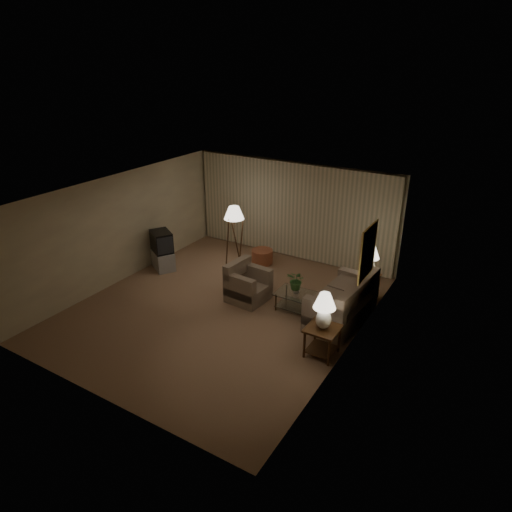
% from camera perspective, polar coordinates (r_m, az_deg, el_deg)
% --- Properties ---
extents(ground, '(7.00, 7.00, 0.00)m').
position_cam_1_polar(ground, '(10.50, -4.23, -6.42)').
color(ground, '#865F4A').
rests_on(ground, ground).
extents(room_shell, '(6.04, 7.02, 2.72)m').
position_cam_1_polar(room_shell, '(10.90, 0.15, 4.96)').
color(room_shell, beige).
rests_on(room_shell, ground).
extents(sofa, '(1.96, 1.19, 0.81)m').
position_cam_1_polar(sofa, '(9.97, 10.60, -5.90)').
color(sofa, gray).
rests_on(sofa, ground).
extents(armchair, '(0.99, 0.95, 0.73)m').
position_cam_1_polar(armchair, '(10.61, -0.96, -3.75)').
color(armchair, gray).
rests_on(armchair, ground).
extents(side_table_near, '(0.60, 0.60, 0.60)m').
position_cam_1_polar(side_table_near, '(8.83, 8.29, -9.86)').
color(side_table_near, '#321C0D').
rests_on(side_table_near, ground).
extents(side_table_far, '(0.55, 0.46, 0.60)m').
position_cam_1_polar(side_table_far, '(10.98, 13.70, -3.23)').
color(side_table_far, '#321C0D').
rests_on(side_table_far, ground).
extents(table_lamp_near, '(0.42, 0.42, 0.73)m').
position_cam_1_polar(table_lamp_near, '(8.51, 8.54, -6.42)').
color(table_lamp_near, white).
rests_on(table_lamp_near, side_table_near).
extents(table_lamp_far, '(0.43, 0.43, 0.74)m').
position_cam_1_polar(table_lamp_far, '(10.71, 14.03, -0.22)').
color(table_lamp_far, white).
rests_on(table_lamp_far, side_table_far).
extents(coffee_table, '(1.19, 0.65, 0.41)m').
position_cam_1_polar(coffee_table, '(10.23, 5.77, -5.56)').
color(coffee_table, silver).
rests_on(coffee_table, ground).
extents(tv_cabinet, '(1.14, 1.11, 0.50)m').
position_cam_1_polar(tv_cabinet, '(12.46, -11.53, -0.45)').
color(tv_cabinet, '#A1A0A3').
rests_on(tv_cabinet, ground).
extents(crt_tv, '(1.05, 1.03, 0.55)m').
position_cam_1_polar(crt_tv, '(12.25, -11.73, 1.79)').
color(crt_tv, black).
rests_on(crt_tv, tv_cabinet).
extents(floor_lamp, '(0.54, 0.54, 1.65)m').
position_cam_1_polar(floor_lamp, '(12.22, -2.71, 2.68)').
color(floor_lamp, '#321C0D').
rests_on(floor_lamp, ground).
extents(ottoman, '(0.63, 0.63, 0.39)m').
position_cam_1_polar(ottoman, '(12.54, 0.78, -0.06)').
color(ottoman, '#A25C36').
rests_on(ottoman, ground).
extents(vase, '(0.18, 0.18, 0.16)m').
position_cam_1_polar(vase, '(10.18, 5.06, -4.30)').
color(vase, silver).
rests_on(vase, coffee_table).
extents(flowers, '(0.46, 0.42, 0.45)m').
position_cam_1_polar(flowers, '(10.04, 5.12, -2.78)').
color(flowers, '#396D30').
rests_on(flowers, vase).
extents(book, '(0.25, 0.26, 0.02)m').
position_cam_1_polar(book, '(9.99, 6.85, -5.43)').
color(book, olive).
rests_on(book, coffee_table).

